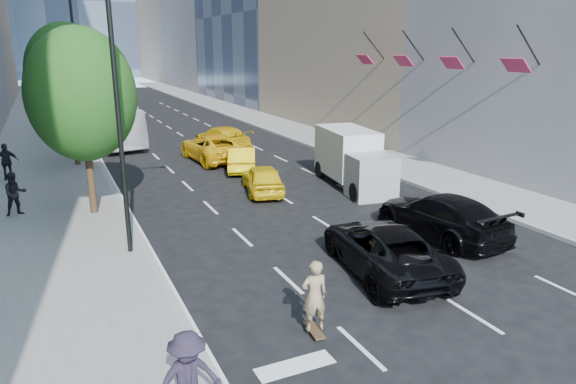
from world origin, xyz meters
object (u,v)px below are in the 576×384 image
black_sedan_mercedes (441,215)px  box_truck (353,159)px  black_sedan_lincoln (384,248)px  city_bus (105,122)px  skateboarder (314,300)px

black_sedan_mercedes → box_truck: (0.84, 7.44, 0.62)m
black_sedan_mercedes → black_sedan_lincoln: bearing=21.1°
city_bus → skateboarder: bearing=-95.0°
black_sedan_mercedes → city_bus: size_ratio=0.49×
black_sedan_lincoln → black_sedan_mercedes: (3.70, 1.66, 0.04)m
skateboarder → black_sedan_lincoln: bearing=-141.2°
skateboarder → box_truck: box_truck is taller
skateboarder → black_sedan_mercedes: bearing=-145.1°
city_bus → box_truck: bearing=-69.4°
black_sedan_mercedes → skateboarder: bearing=25.3°
skateboarder → city_bus: bearing=-80.3°
skateboarder → city_bus: (-1.60, 29.39, 0.66)m
skateboarder → black_sedan_mercedes: 8.41m
skateboarder → box_truck: bearing=-119.2°
black_sedan_mercedes → box_truck: 7.52m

